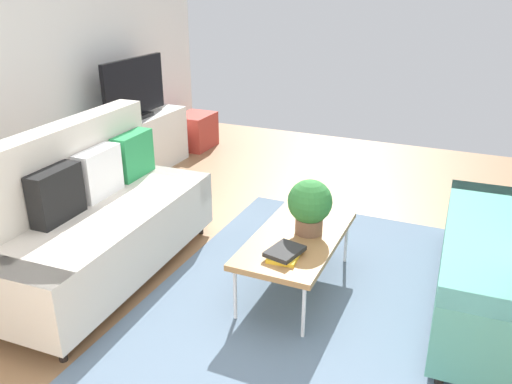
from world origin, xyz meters
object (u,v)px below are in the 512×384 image
at_px(tv_console, 138,146).
at_px(table_book_0, 285,255).
at_px(tv, 134,90).
at_px(vase_0, 95,121).
at_px(storage_trunk, 196,131).
at_px(bottle_1, 120,118).
at_px(potted_plant, 310,205).
at_px(coffee_table, 297,240).
at_px(bottle_0, 113,118).
at_px(bottle_2, 126,115).
at_px(couch_beige, 93,218).

xyz_separation_m(tv_console, table_book_0, (-1.82, -2.45, 0.11)).
xyz_separation_m(tv, vase_0, (-0.58, 0.07, -0.21)).
distance_m(storage_trunk, bottle_1, 1.49).
bearing_deg(bottle_1, potted_plant, -114.91).
relative_size(storage_trunk, bottle_1, 3.70).
bearing_deg(bottle_1, tv, 3.73).
bearing_deg(coffee_table, potted_plant, -33.58).
bearing_deg(vase_0, bottle_0, -28.15).
height_order(bottle_0, bottle_2, bottle_0).
relative_size(storage_trunk, table_book_0, 2.17).
relative_size(potted_plant, vase_0, 1.96).
distance_m(tv, table_book_0, 3.08).
bearing_deg(coffee_table, vase_0, 69.09).
bearing_deg(tv_console, table_book_0, -126.69).
bearing_deg(potted_plant, table_book_0, 175.38).
relative_size(coffee_table, tv_console, 0.79).
bearing_deg(bottle_1, coffee_table, -117.07).
bearing_deg(tv, bottle_1, -176.27).
distance_m(tv_console, potted_plant, 2.88).
distance_m(tv, storage_trunk, 1.32).
bearing_deg(tv_console, vase_0, 175.07).
bearing_deg(tv, bottle_2, -174.45).
relative_size(coffee_table, potted_plant, 2.85).
xyz_separation_m(storage_trunk, bottle_0, (-1.51, 0.06, 0.52)).
relative_size(couch_beige, tv, 1.93).
distance_m(coffee_table, tv, 2.90).
height_order(couch_beige, storage_trunk, couch_beige).
xyz_separation_m(potted_plant, bottle_2, (1.23, 2.44, 0.09)).
bearing_deg(couch_beige, tv_console, -154.87).
xyz_separation_m(table_book_0, bottle_0, (1.41, 2.41, 0.30)).
bearing_deg(vase_0, potted_plant, -108.77).
relative_size(table_book_0, bottle_2, 1.48).
height_order(potted_plant, bottle_1, potted_plant).
distance_m(storage_trunk, table_book_0, 3.76).
distance_m(bottle_0, bottle_2, 0.21).
xyz_separation_m(potted_plant, bottle_1, (1.13, 2.44, 0.08)).
xyz_separation_m(coffee_table, bottle_0, (1.11, 2.38, 0.34)).
height_order(tv_console, bottle_0, bottle_0).
bearing_deg(storage_trunk, tv_console, 174.81).
distance_m(tv, potted_plant, 2.87).
bearing_deg(potted_plant, couch_beige, 107.82).
distance_m(potted_plant, bottle_0, 2.65).
distance_m(couch_beige, vase_0, 1.72).
bearing_deg(coffee_table, bottle_0, 64.96).
bearing_deg(bottle_2, bottle_1, 180.00).
relative_size(couch_beige, table_book_0, 8.06).
relative_size(table_book_0, bottle_1, 1.71).
relative_size(tv_console, storage_trunk, 2.69).
relative_size(storage_trunk, vase_0, 2.64).
xyz_separation_m(couch_beige, bottle_1, (1.61, 0.96, 0.26)).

